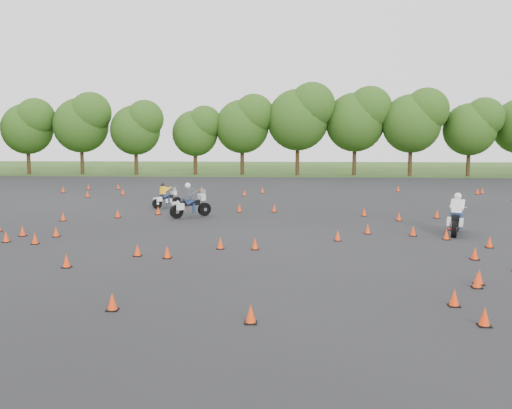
# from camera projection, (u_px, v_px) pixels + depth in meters

# --- Properties ---
(ground) EXTENTS (140.00, 140.00, 0.00)m
(ground) POSITION_uv_depth(u_px,v_px,m) (251.00, 245.00, 23.66)
(ground) COLOR #2D5119
(ground) RESTS_ON ground
(asphalt_pad) EXTENTS (62.00, 62.00, 0.00)m
(asphalt_pad) POSITION_uv_depth(u_px,v_px,m) (258.00, 223.00, 29.60)
(asphalt_pad) COLOR black
(asphalt_pad) RESTS_ON ground
(treeline) EXTENTS (86.95, 31.96, 10.60)m
(treeline) POSITION_uv_depth(u_px,v_px,m) (308.00, 133.00, 57.89)
(treeline) COLOR #2A4C15
(treeline) RESTS_ON ground
(traffic_cones) EXTENTS (36.87, 33.20, 0.45)m
(traffic_cones) POSITION_uv_depth(u_px,v_px,m) (249.00, 220.00, 29.06)
(traffic_cones) COLOR #FF3A0A
(traffic_cones) RESTS_ON asphalt_pad
(rider_grey) EXTENTS (2.43, 2.14, 1.92)m
(rider_grey) POSITION_uv_depth(u_px,v_px,m) (190.00, 200.00, 31.43)
(rider_grey) COLOR #3E4045
(rider_grey) RESTS_ON ground
(rider_yellow) EXTENTS (1.91, 1.82, 1.56)m
(rider_yellow) POSITION_uv_depth(u_px,v_px,m) (167.00, 195.00, 35.38)
(rider_yellow) COLOR yellow
(rider_yellow) RESTS_ON ground
(rider_white) EXTENTS (1.56, 2.62, 1.93)m
(rider_white) POSITION_uv_depth(u_px,v_px,m) (456.00, 213.00, 26.08)
(rider_white) COLOR white
(rider_white) RESTS_ON ground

